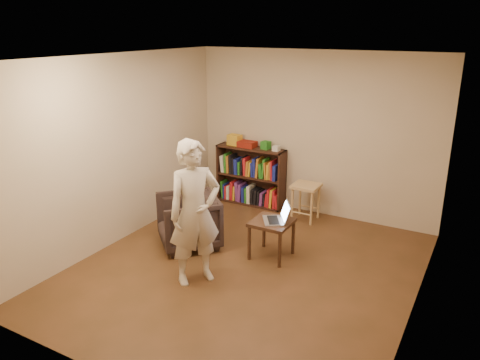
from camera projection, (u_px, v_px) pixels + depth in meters
The scene contains 15 objects.
floor at pixel (245, 270), 5.91m from camera, with size 4.50×4.50×0.00m, color #422D15.
ceiling at pixel (246, 58), 5.10m from camera, with size 4.50×4.50×0.00m, color silver.
wall_back at pixel (314, 135), 7.37m from camera, with size 4.00×4.00×0.00m, color beige.
wall_left at pixel (118, 151), 6.43m from camera, with size 4.50×4.50×0.00m, color beige.
wall_right at pixel (425, 201), 4.58m from camera, with size 4.50×4.50×0.00m, color beige.
bookshelf at pixel (251, 179), 7.99m from camera, with size 1.20×0.30×1.00m.
box_yellow at pixel (235, 140), 7.93m from camera, with size 0.22×0.16×0.18m, color gold.
red_cloth at pixel (247, 144), 7.82m from camera, with size 0.29×0.21×0.10m, color #9B2913.
box_green at pixel (266, 145), 7.68m from camera, with size 0.13×0.13×0.13m, color #26751F.
box_white at pixel (276, 148), 7.57m from camera, with size 0.10×0.10×0.08m, color silver.
stool at pixel (306, 191), 7.30m from camera, with size 0.40×0.40×0.58m.
armchair at pixel (188, 221), 6.46m from camera, with size 0.78×0.80×0.73m, color black.
side_table at pixel (272, 227), 6.12m from camera, with size 0.50×0.50×0.51m.
laptop at pixel (278, 217), 6.06m from camera, with size 0.46×0.47×0.25m.
person at pixel (195, 213), 5.41m from camera, with size 0.64×0.42×1.74m, color beige.
Camera 1 is at (2.50, -4.62, 2.93)m, focal length 35.00 mm.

